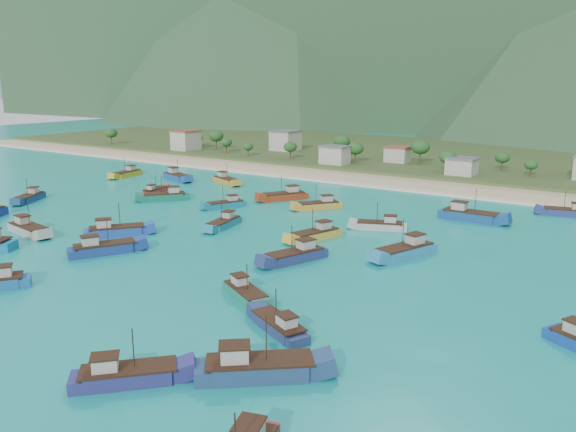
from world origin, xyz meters
The scene contains 29 objects.
ground centered at (0.00, 0.00, 0.00)m, with size 600.00×600.00×0.00m, color #0C8481.
beach centered at (0.00, 79.00, 0.00)m, with size 400.00×18.00×1.20m, color beige.
land centered at (0.00, 140.00, 0.00)m, with size 400.00×110.00×2.40m, color #385123.
surf_line centered at (0.00, 69.50, 0.00)m, with size 400.00×2.50×0.08m, color white.
village centered at (3.23, 102.51, 4.71)m, with size 216.10×33.51×7.38m.
vegetation centered at (3.49, 104.03, 5.06)m, with size 278.41×25.57×8.39m.
boat_0 centered at (20.86, 29.04, 0.66)m, with size 10.16×6.35×5.79m.
boat_1 centered at (13.73, 16.10, 0.73)m, with size 6.17×10.88×6.17m.
boat_2 centered at (-6.06, 13.47, 0.66)m, with size 4.53×10.12×5.77m.
boat_3 centered at (-10.75, 42.22, 0.82)m, with size 8.91×11.30×6.67m.
boat_4 centered at (33.23, 46.19, 0.94)m, with size 12.43×3.87×7.31m.
boat_7 centered at (30.44, -20.20, 0.61)m, with size 9.58×6.48×5.50m.
boat_8 centered at (-43.52, 30.34, 0.52)m, with size 4.32×8.86×5.03m.
boat_9 centered at (31.63, 15.28, 0.86)m, with size 7.25×12.16×6.90m.
boat_10 centered at (-33.82, -11.21, 0.79)m, with size 11.35×4.76×6.50m.
boat_13 centered at (20.70, -14.11, 0.60)m, with size 9.49×6.71×5.48m.
boat_15 centered at (-34.80, 25.66, 0.79)m, with size 9.63×10.42×6.48m.
boat_16 centered at (49.71, 62.05, 0.68)m, with size 10.40×5.06×5.91m.
boat_17 centered at (-18.90, -2.81, 0.81)m, with size 9.52×10.85×6.62m.
boat_19 centered at (-17.32, 27.64, 0.59)m, with size 6.39×9.47×5.43m.
boat_21 centered at (-11.55, -11.52, 0.80)m, with size 8.35×11.26×6.56m.
boat_24 centered at (-61.62, 6.65, 0.71)m, with size 7.66×10.39×6.04m.
boat_25 centered at (-70.03, 44.01, 0.76)m, with size 4.73×11.11×6.36m.
boat_26 centered at (1.40, 38.27, 0.70)m, with size 8.53×9.92×6.01m.
boat_27 centered at (34.46, -29.87, 0.87)m, with size 11.34×10.16×6.97m.
boat_28 centered at (17.69, 3.18, 0.78)m, with size 6.74×11.38×6.46m.
boat_29 centered at (-37.37, 51.67, 0.75)m, with size 11.02×6.97×6.28m.
boat_30 centered at (-53.24, 48.21, 0.85)m, with size 12.06×6.95×6.84m.
boat_31 centered at (24.62, -37.71, 0.70)m, with size 9.29×9.43×6.04m.
Camera 1 is at (64.63, -69.82, 28.42)m, focal length 35.00 mm.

